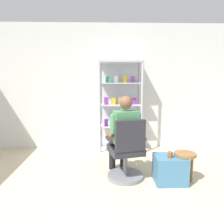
{
  "coord_description": "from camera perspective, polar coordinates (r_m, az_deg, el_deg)",
  "views": [
    {
      "loc": [
        0.09,
        -1.81,
        1.54
      ],
      "look_at": [
        0.2,
        1.69,
        1.0
      ],
      "focal_mm": 34.83,
      "sensor_mm": 36.0,
      "label": 1
    }
  ],
  "objects": [
    {
      "name": "wooden_stool",
      "position": [
        3.47,
        18.62,
        -11.6
      ],
      "size": [
        0.32,
        0.32,
        0.45
      ],
      "color": "olive",
      "rests_on": "ground"
    },
    {
      "name": "back_wall",
      "position": [
        4.82,
        -2.84,
        6.48
      ],
      "size": [
        6.0,
        0.1,
        2.7
      ],
      "primitive_type": "cube",
      "color": "silver",
      "rests_on": "ground"
    },
    {
      "name": "storage_crate",
      "position": [
        3.45,
        14.97,
        -14.32
      ],
      "size": [
        0.45,
        0.38,
        0.41
      ],
      "primitive_type": "cube",
      "color": "teal",
      "rests_on": "ground"
    },
    {
      "name": "seated_shopkeeper",
      "position": [
        3.42,
        2.98,
        -5.26
      ],
      "size": [
        0.55,
        0.62,
        1.29
      ],
      "color": "black",
      "rests_on": "ground"
    },
    {
      "name": "tea_glass",
      "position": [
        3.3,
        15.01,
        -10.79
      ],
      "size": [
        0.07,
        0.07,
        0.09
      ],
      "primitive_type": "cylinder",
      "color": "brown",
      "rests_on": "storage_crate"
    },
    {
      "name": "office_chair",
      "position": [
        3.36,
        3.84,
        -11.18
      ],
      "size": [
        0.62,
        0.59,
        0.96
      ],
      "color": "slate",
      "rests_on": "ground"
    },
    {
      "name": "display_cabinet_main",
      "position": [
        4.62,
        2.11,
        1.58
      ],
      "size": [
        0.9,
        0.45,
        1.9
      ],
      "color": "#B7B7BC",
      "rests_on": "ground"
    }
  ]
}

